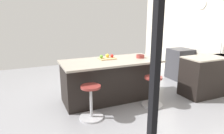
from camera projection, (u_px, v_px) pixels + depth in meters
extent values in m
plane|color=gray|center=(110.00, 97.00, 4.58)|extent=(7.33, 7.33, 0.00)
cube|color=black|center=(155.00, 73.00, 1.39)|extent=(0.05, 0.06, 2.52)
cube|color=silver|center=(207.00, 30.00, 5.32)|extent=(0.12, 5.63, 2.90)
cylinder|color=white|center=(202.00, 4.00, 5.30)|extent=(0.03, 0.28, 0.28)
cube|color=black|center=(216.00, 75.00, 4.79)|extent=(1.82, 0.60, 0.89)
cube|color=#9E9384|center=(219.00, 56.00, 4.68)|extent=(1.82, 0.60, 0.03)
cylinder|color=#B7B7BC|center=(221.00, 48.00, 4.86)|extent=(0.02, 0.02, 0.28)
cube|color=#38383D|center=(180.00, 64.00, 5.91)|extent=(0.60, 0.60, 0.89)
cube|color=black|center=(187.00, 68.00, 5.65)|extent=(0.44, 0.01, 0.32)
cube|color=black|center=(110.00, 81.00, 4.42)|extent=(2.04, 0.79, 0.86)
cube|color=#9E9384|center=(111.00, 61.00, 4.26)|extent=(2.10, 0.99, 0.04)
cylinder|color=#B7B7BC|center=(152.00, 105.00, 4.18)|extent=(0.44, 0.44, 0.03)
cylinder|color=#B7B7BC|center=(153.00, 92.00, 4.11)|extent=(0.05, 0.05, 0.57)
cylinder|color=maroon|center=(153.00, 78.00, 4.03)|extent=(0.36, 0.36, 0.04)
cylinder|color=#B7B7BC|center=(92.00, 117.00, 3.66)|extent=(0.44, 0.44, 0.03)
cylinder|color=#B7B7BC|center=(91.00, 103.00, 3.59)|extent=(0.05, 0.05, 0.57)
cylinder|color=maroon|center=(91.00, 87.00, 3.52)|extent=(0.36, 0.36, 0.04)
cube|color=tan|center=(107.00, 59.00, 4.38)|extent=(0.36, 0.24, 0.02)
sphere|color=red|center=(112.00, 56.00, 4.44)|extent=(0.07, 0.07, 0.07)
sphere|color=#609E2D|center=(101.00, 57.00, 4.34)|extent=(0.08, 0.08, 0.08)
sphere|color=gold|center=(107.00, 56.00, 4.45)|extent=(0.08, 0.08, 0.08)
cylinder|color=#993833|center=(140.00, 56.00, 4.50)|extent=(0.18, 0.18, 0.07)
cylinder|color=#4C1C19|center=(140.00, 56.00, 4.50)|extent=(0.15, 0.15, 0.04)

